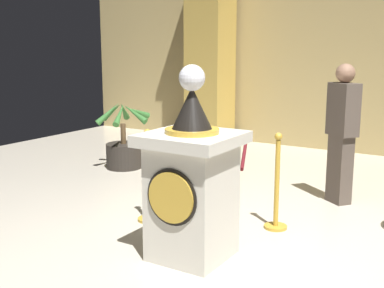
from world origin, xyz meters
TOP-DOWN VIEW (x-y plane):
  - ground_plane at (0.00, 0.00)m, footprint 11.97×11.97m
  - back_wall at (0.00, 5.09)m, footprint 11.97×0.16m
  - pedestal_clock at (-0.22, -0.27)m, footprint 0.78×0.78m
  - stanchion_near at (0.15, 0.80)m, footprint 0.24×0.24m
  - stanchion_far at (-1.11, 0.28)m, footprint 0.24×0.24m
  - velvet_rope at (-0.48, 0.54)m, footprint 0.92×0.91m
  - column_left at (-2.79, 4.53)m, footprint 0.88×0.88m
  - potted_palm_left at (-2.87, 1.99)m, footprint 0.89×0.81m
  - bystander_guest at (0.46, 2.02)m, footprint 0.42×0.39m

SIDE VIEW (x-z plane):
  - ground_plane at x=0.00m, z-range 0.00..0.00m
  - potted_palm_left at x=-2.87m, z-range -0.21..0.86m
  - stanchion_far at x=-1.11m, z-range -0.15..0.86m
  - stanchion_near at x=0.15m, z-range -0.15..0.86m
  - pedestal_clock at x=-0.22m, z-range -0.18..1.54m
  - velvet_rope at x=-0.48m, z-range 0.68..0.90m
  - bystander_guest at x=0.46m, z-range 0.05..1.72m
  - column_left at x=-2.79m, z-range -0.01..3.91m
  - back_wall at x=0.00m, z-range 0.00..4.08m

